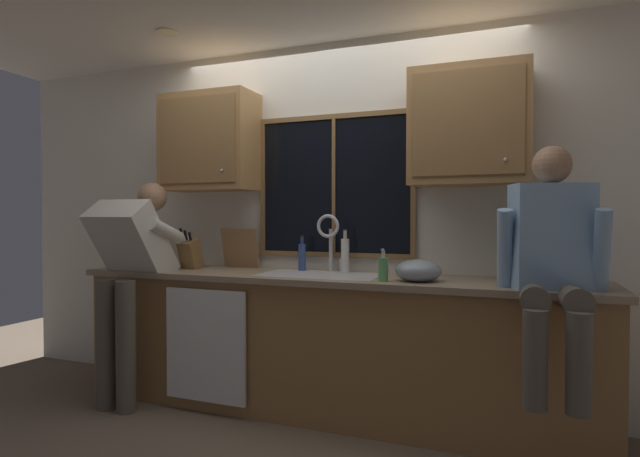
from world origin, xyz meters
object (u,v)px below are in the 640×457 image
at_px(knife_block, 190,254).
at_px(bottle_tall_clear, 345,254).
at_px(person_sitting_on_counter, 552,256).
at_px(cutting_board, 240,248).
at_px(bottle_green_glass, 302,256).
at_px(mixing_bowl, 418,271).
at_px(soap_dispenser, 383,269).
at_px(person_standing, 131,266).

relative_size(knife_block, bottle_tall_clear, 1.06).
height_order(person_sitting_on_counter, bottle_tall_clear, person_sitting_on_counter).
bearing_deg(knife_block, cutting_board, 34.65).
bearing_deg(person_sitting_on_counter, bottle_green_glass, 164.06).
bearing_deg(bottle_green_glass, mixing_bowl, -17.34).
bearing_deg(cutting_board, mixing_bowl, -12.39).
bearing_deg(soap_dispenser, person_sitting_on_counter, -5.77).
relative_size(cutting_board, mixing_bowl, 1.10).
distance_m(mixing_bowl, soap_dispenser, 0.21).
bearing_deg(bottle_tall_clear, soap_dispenser, -45.03).
bearing_deg(cutting_board, person_sitting_on_counter, -13.01).
relative_size(knife_block, cutting_board, 1.06).
distance_m(soap_dispenser, bottle_tall_clear, 0.51).
xyz_separation_m(person_sitting_on_counter, bottle_green_glass, (-1.59, 0.45, -0.08)).
distance_m(person_sitting_on_counter, knife_block, 2.43).
bearing_deg(bottle_tall_clear, cutting_board, 177.23).
distance_m(knife_block, mixing_bowl, 1.70).
bearing_deg(cutting_board, person_standing, -136.72).
xyz_separation_m(person_sitting_on_counter, cutting_board, (-2.12, 0.49, -0.04)).
distance_m(knife_block, bottle_tall_clear, 1.16).
distance_m(person_standing, mixing_bowl, 1.97).
bearing_deg(cutting_board, knife_block, -145.35).
bearing_deg(soap_dispenser, mixing_bowl, 24.99).
distance_m(cutting_board, bottle_green_glass, 0.53).
height_order(knife_block, bottle_green_glass, knife_block).
distance_m(person_sitting_on_counter, bottle_green_glass, 1.66).
bearing_deg(bottle_tall_clear, knife_block, -171.78).
bearing_deg(person_sitting_on_counter, person_standing, -179.12).
relative_size(person_standing, mixing_bowl, 5.69).
bearing_deg(mixing_bowl, person_standing, -173.51).
distance_m(person_standing, bottle_green_glass, 1.20).
bearing_deg(cutting_board, bottle_tall_clear, -2.77).
bearing_deg(bottle_green_glass, person_standing, -155.50).
height_order(soap_dispenser, bottle_tall_clear, bottle_tall_clear).
xyz_separation_m(cutting_board, soap_dispenser, (1.21, -0.40, -0.07)).
bearing_deg(person_standing, mixing_bowl, 6.49).
relative_size(person_sitting_on_counter, mixing_bowl, 4.61).
bearing_deg(mixing_bowl, bottle_tall_clear, 154.11).
bearing_deg(mixing_bowl, cutting_board, 167.61).
height_order(person_sitting_on_counter, knife_block, person_sitting_on_counter).
relative_size(person_sitting_on_counter, bottle_tall_clear, 4.16).
relative_size(person_standing, knife_block, 4.84).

